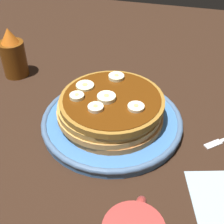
% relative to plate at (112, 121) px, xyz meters
% --- Properties ---
extents(ground_plane, '(1.40, 1.40, 0.03)m').
position_rel_plate_xyz_m(ground_plane, '(0.00, 0.00, -0.03)').
color(ground_plane, black).
extents(plate, '(0.28, 0.28, 0.02)m').
position_rel_plate_xyz_m(plate, '(0.00, 0.00, 0.00)').
color(plate, '#3F72B2').
rests_on(plate, ground_plane).
extents(pancake_stack, '(0.21, 0.21, 0.05)m').
position_rel_plate_xyz_m(pancake_stack, '(-0.00, 0.00, 0.03)').
color(pancake_stack, '#AC6D39').
rests_on(pancake_stack, plate).
extents(banana_slice_0, '(0.03, 0.03, 0.01)m').
position_rel_plate_xyz_m(banana_slice_0, '(-0.01, 0.01, 0.06)').
color(banana_slice_0, '#F6F3C3').
rests_on(banana_slice_0, pancake_stack).
extents(banana_slice_1, '(0.04, 0.04, 0.01)m').
position_rel_plate_xyz_m(banana_slice_1, '(0.02, 0.06, 0.06)').
color(banana_slice_1, '#ECF0B4').
rests_on(banana_slice_1, pancake_stack).
extents(banana_slice_2, '(0.03, 0.03, 0.01)m').
position_rel_plate_xyz_m(banana_slice_2, '(0.07, 0.01, 0.06)').
color(banana_slice_2, '#F1F1BD').
rests_on(banana_slice_2, pancake_stack).
extents(banana_slice_3, '(0.03, 0.03, 0.01)m').
position_rel_plate_xyz_m(banana_slice_3, '(-0.02, -0.05, 0.06)').
color(banana_slice_3, '#EFE6BB').
rests_on(banana_slice_3, pancake_stack).
extents(banana_slice_4, '(0.03, 0.03, 0.01)m').
position_rel_plate_xyz_m(banana_slice_4, '(-0.02, 0.06, 0.06)').
color(banana_slice_4, '#EFF4C3').
rests_on(banana_slice_4, pancake_stack).
extents(banana_slice_5, '(0.03, 0.03, 0.01)m').
position_rel_plate_xyz_m(banana_slice_5, '(-0.04, 0.02, 0.06)').
color(banana_slice_5, beige).
rests_on(banana_slice_5, pancake_stack).
extents(syrup_bottle, '(0.06, 0.06, 0.12)m').
position_rel_plate_xyz_m(syrup_bottle, '(0.12, 0.27, 0.04)').
color(syrup_bottle, brown).
rests_on(syrup_bottle, ground_plane).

